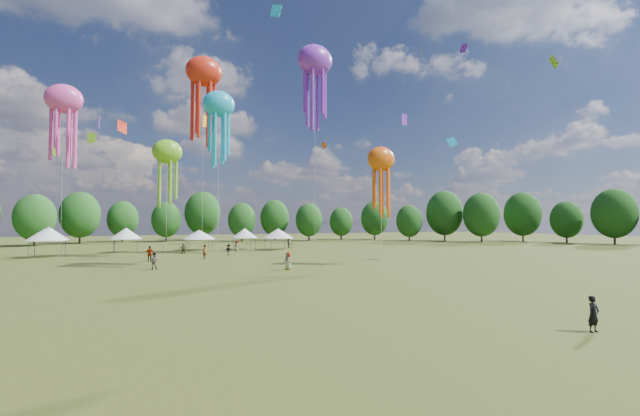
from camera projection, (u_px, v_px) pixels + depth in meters
name	position (u px, v px, depth m)	size (l,w,h in m)	color
ground	(425.00, 333.00, 17.50)	(300.00, 300.00, 0.00)	#384416
observer_main	(594.00, 314.00, 17.66)	(0.58, 0.38, 1.59)	black
spectator_near	(154.00, 261.00, 41.08)	(0.85, 0.67, 1.76)	gray
spectators_far	(227.00, 249.00, 58.90)	(25.54, 33.23, 1.93)	gray
festival_tents	(182.00, 234.00, 66.58)	(39.76, 11.42, 4.29)	#47474C
show_kites	(230.00, 101.00, 55.07)	(39.09, 27.40, 32.38)	#1AAFE2
small_kites	(246.00, 45.00, 56.17)	(71.65, 66.70, 44.20)	#1AAFE2
treeline	(183.00, 213.00, 72.94)	(201.57, 95.24, 13.43)	#38281C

